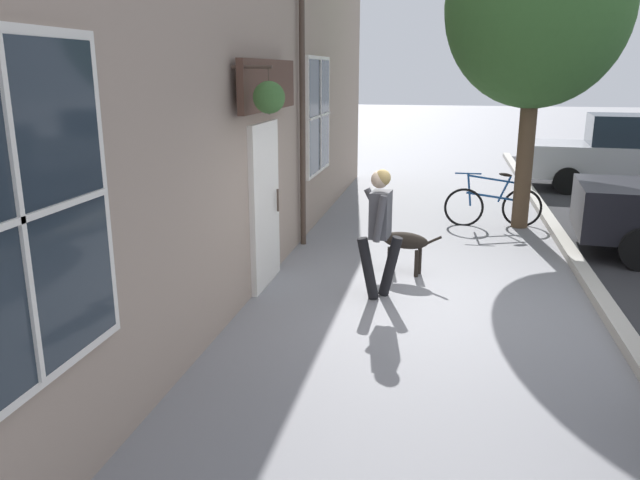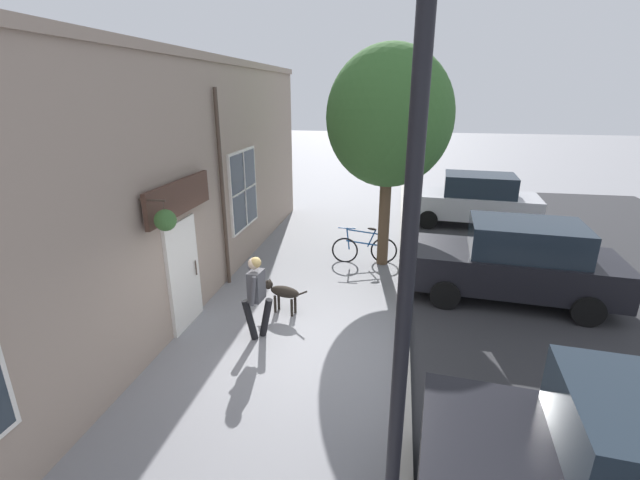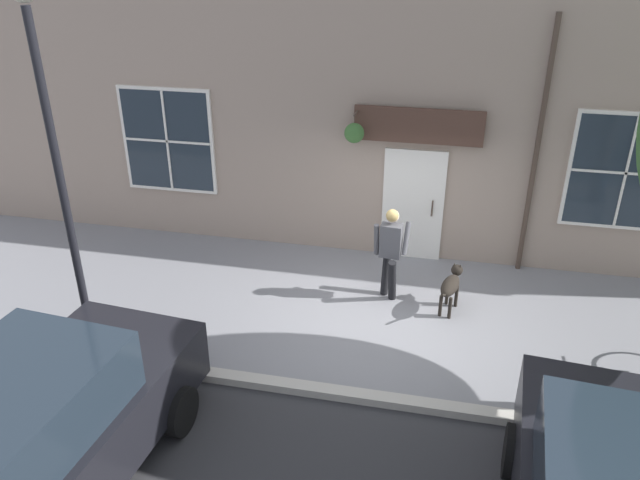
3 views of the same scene
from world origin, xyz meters
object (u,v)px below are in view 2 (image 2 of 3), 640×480
at_px(street_tree_by_curb, 390,120).
at_px(dog_on_leash, 282,292).
at_px(leaning_bicycle, 364,249).
at_px(parked_car_mid_block, 515,261).
at_px(parked_car_far_end, 473,200).
at_px(street_lamp, 408,256).
at_px(pedestrian_walking, 256,291).

bearing_deg(street_tree_by_curb, dog_on_leash, -122.18).
distance_m(street_tree_by_curb, leaning_bicycle, 3.34).
distance_m(parked_car_mid_block, parked_car_far_end, 5.66).
relative_size(parked_car_far_end, street_lamp, 0.87).
distance_m(leaning_bicycle, street_lamp, 8.66).
relative_size(street_tree_by_curb, street_lamp, 1.06).
bearing_deg(street_tree_by_curb, parked_car_far_end, 55.81).
height_order(dog_on_leash, street_tree_by_curb, street_tree_by_curb).
xyz_separation_m(pedestrian_walking, dog_on_leash, (0.19, 1.01, -0.49)).
bearing_deg(dog_on_leash, leaning_bicycle, 65.24).
bearing_deg(street_tree_by_curb, leaning_bicycle, 178.79).
bearing_deg(parked_car_far_end, leaning_bicycle, -128.85).
bearing_deg(pedestrian_walking, parked_car_far_end, 59.04).
relative_size(leaning_bicycle, parked_car_far_end, 0.39).
xyz_separation_m(pedestrian_walking, parked_car_mid_block, (4.96, 2.54, -0.07)).
xyz_separation_m(dog_on_leash, parked_car_mid_block, (4.77, 1.53, 0.42)).
relative_size(street_tree_by_curb, parked_car_far_end, 1.22).
bearing_deg(street_lamp, leaning_bicycle, 96.09).
relative_size(dog_on_leash, street_lamp, 0.20).
bearing_deg(leaning_bicycle, street_tree_by_curb, -1.21).
bearing_deg(parked_car_far_end, parked_car_mid_block, -89.58).
distance_m(leaning_bicycle, parked_car_mid_block, 3.72).
xyz_separation_m(street_tree_by_curb, leaning_bicycle, (-0.51, 0.01, -3.30)).
relative_size(parked_car_mid_block, parked_car_far_end, 1.00).
bearing_deg(dog_on_leash, parked_car_mid_block, 17.80).
relative_size(pedestrian_walking, street_lamp, 0.31).
height_order(pedestrian_walking, street_tree_by_curb, street_tree_by_curb).
bearing_deg(dog_on_leash, street_tree_by_curb, 57.82).
bearing_deg(street_lamp, dog_on_leash, 114.49).
height_order(pedestrian_walking, leaning_bicycle, pedestrian_walking).
bearing_deg(parked_car_far_end, street_lamp, -101.33).
xyz_separation_m(parked_car_far_end, street_lamp, (-2.45, -12.20, 2.44)).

